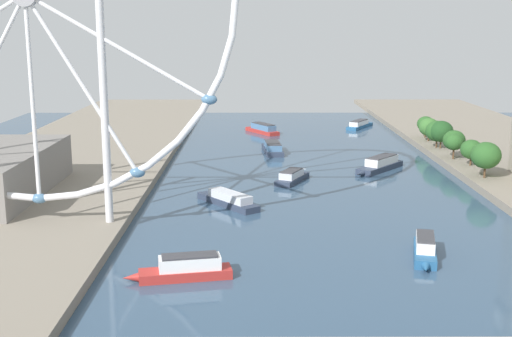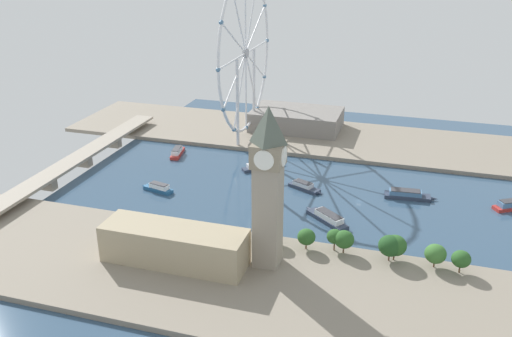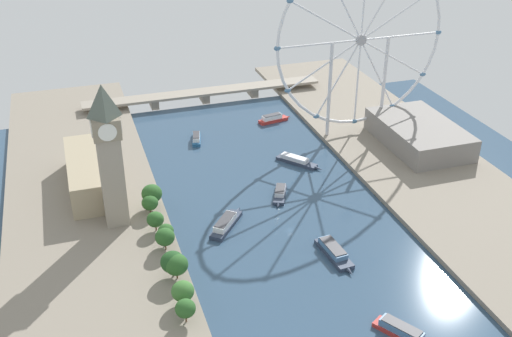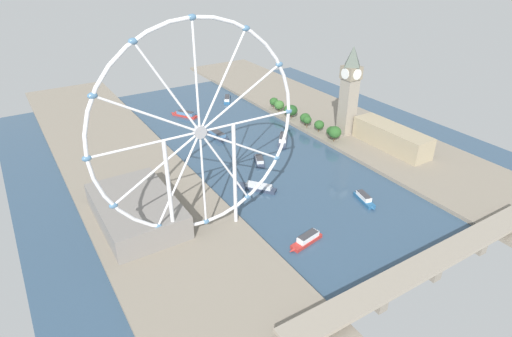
{
  "view_description": "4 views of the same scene",
  "coord_description": "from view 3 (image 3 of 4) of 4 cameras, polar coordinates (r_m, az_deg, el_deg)",
  "views": [
    {
      "loc": [
        23.21,
        298.91,
        61.18
      ],
      "look_at": [
        22.22,
        45.19,
        7.32
      ],
      "focal_mm": 45.85,
      "sensor_mm": 36.0,
      "label": 1
    },
    {
      "loc": [
        -320.27,
        -29.62,
        154.1
      ],
      "look_at": [
        11.42,
        71.88,
        9.06
      ],
      "focal_mm": 38.72,
      "sensor_mm": 36.0,
      "label": 2
    },
    {
      "loc": [
        -106.98,
        -268.08,
        195.07
      ],
      "look_at": [
        -4.77,
        47.59,
        15.83
      ],
      "focal_mm": 43.41,
      "sensor_mm": 36.0,
      "label": 3
    },
    {
      "loc": [
        177.51,
        304.39,
        165.64
      ],
      "look_at": [
        23.49,
        57.93,
        8.14
      ],
      "focal_mm": 29.73,
      "sensor_mm": 36.0,
      "label": 4
    }
  ],
  "objects": [
    {
      "name": "ground_plane",
      "position": [
        348.37,
        3.18,
        -5.72
      ],
      "size": [
        386.14,
        386.14,
        0.0
      ],
      "primitive_type": "plane",
      "color": "#334C66"
    },
    {
      "name": "riverbank_left",
      "position": [
        330.66,
        -14.82,
        -8.57
      ],
      "size": [
        90.0,
        520.0,
        3.0
      ],
      "primitive_type": "cube",
      "color": "gray",
      "rests_on": "ground_plane"
    },
    {
      "name": "riverbank_right",
      "position": [
        394.44,
        18.04,
        -2.56
      ],
      "size": [
        90.0,
        520.0,
        3.0
      ],
      "primitive_type": "cube",
      "color": "gray",
      "rests_on": "ground_plane"
    },
    {
      "name": "clock_tower",
      "position": [
        337.9,
        -13.36,
        1.3
      ],
      "size": [
        15.52,
        15.52,
        81.93
      ],
      "color": "gray",
      "rests_on": "riverbank_left"
    },
    {
      "name": "parliament_block",
      "position": [
        392.37,
        -15.34,
        -0.44
      ],
      "size": [
        22.0,
        73.38,
        19.16
      ],
      "primitive_type": "cube",
      "color": "tan",
      "rests_on": "riverbank_left"
    },
    {
      "name": "tree_row_embankment",
      "position": [
        322.44,
        -8.26,
        -6.75
      ],
      "size": [
        13.2,
        111.62,
        14.6
      ],
      "color": "#513823",
      "rests_on": "riverbank_left"
    },
    {
      "name": "ferris_wheel",
      "position": [
        438.68,
        9.64,
        11.5
      ],
      "size": [
        126.62,
        3.2,
        130.89
      ],
      "color": "silver",
      "rests_on": "riverbank_right"
    },
    {
      "name": "riverside_hall",
      "position": [
        447.55,
        14.79,
        3.1
      ],
      "size": [
        46.72,
        74.74,
        15.98
      ],
      "primitive_type": "cube",
      "color": "gray",
      "rests_on": "riverbank_right"
    },
    {
      "name": "river_bridge",
      "position": [
        517.18,
        -4.79,
        6.94
      ],
      "size": [
        198.14,
        15.68,
        8.84
      ],
      "color": "gray",
      "rests_on": "ground_plane"
    },
    {
      "name": "tour_boat_0",
      "position": [
        478.02,
        1.59,
        4.62
      ],
      "size": [
        27.45,
        10.39,
        6.17
      ],
      "rotation": [
        0.0,
        0.0,
        0.19
      ],
      "color": "#B22D28",
      "rests_on": "ground_plane"
    },
    {
      "name": "tour_boat_1",
      "position": [
        448.76,
        -5.52,
        2.82
      ],
      "size": [
        10.4,
        24.81,
        5.88
      ],
      "rotation": [
        0.0,
        0.0,
        1.34
      ],
      "color": "#235684",
      "rests_on": "ground_plane"
    },
    {
      "name": "tour_boat_2",
      "position": [
        416.55,
        3.77,
        0.72
      ],
      "size": [
        24.68,
        29.54,
        5.04
      ],
      "rotation": [
        0.0,
        0.0,
        5.38
      ],
      "color": "#2D384C",
      "rests_on": "ground_plane"
    },
    {
      "name": "tour_boat_4",
      "position": [
        378.65,
        2.22,
        -2.28
      ],
      "size": [
        15.61,
        25.76,
        5.2
      ],
      "rotation": [
        0.0,
        0.0,
        4.28
      ],
      "color": "#2D384C",
      "rests_on": "ground_plane"
    },
    {
      "name": "tour_boat_5",
      "position": [
        288.4,
        13.44,
        -14.49
      ],
      "size": [
        21.02,
        30.85,
        5.96
      ],
      "rotation": [
        0.0,
        0.0,
        5.25
      ],
      "color": "#B22D28",
      "rests_on": "ground_plane"
    },
    {
      "name": "tour_boat_6",
      "position": [
        329.93,
        7.19,
        -7.62
      ],
      "size": [
        10.84,
        33.93,
        5.61
      ],
      "rotation": [
        0.0,
        0.0,
        4.8
      ],
      "color": "#2D384C",
      "rests_on": "ground_plane"
    },
    {
      "name": "tour_boat_7",
      "position": [
        349.74,
        -2.77,
        -5.06
      ],
      "size": [
        26.06,
        30.39,
        6.22
      ],
      "rotation": [
        0.0,
        0.0,
        0.89
      ],
      "color": "#2D384C",
      "rests_on": "ground_plane"
    }
  ]
}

